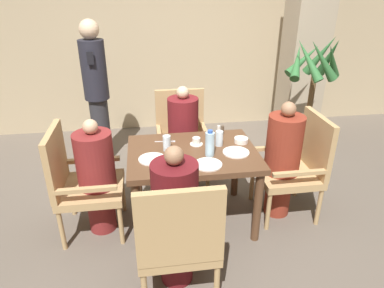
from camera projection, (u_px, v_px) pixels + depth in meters
The scene contains 26 objects.
ground_plane at pixel (193, 219), 3.27m from camera, with size 16.00×16.00×0.00m, color #60564C.
wall_back at pixel (168, 33), 4.81m from camera, with size 8.00×0.06×2.80m.
pillar_stone at pixel (305, 45), 4.21m from camera, with size 0.45×0.45×2.70m.
dining_table at pixel (193, 162), 3.01m from camera, with size 1.12×0.83×0.72m.
chair_left_side at pixel (79, 180), 2.92m from camera, with size 0.55×0.55×0.99m.
diner_in_left_chair at pixel (97, 176), 2.93m from camera, with size 0.32×0.32×1.06m.
chair_far_side at pixel (182, 134), 3.80m from camera, with size 0.55×0.55×0.99m.
diner_in_far_chair at pixel (183, 135), 3.64m from camera, with size 0.32×0.32×1.11m.
chair_right_side at pixel (297, 164), 3.18m from camera, with size 0.55×0.55×0.99m.
diner_in_right_chair at pixel (282, 159), 3.13m from camera, with size 0.32×0.32×1.13m.
chair_near_corner at pixel (178, 237), 2.27m from camera, with size 0.55×0.55×0.99m.
diner_in_near_chair at pixel (175, 216), 2.38m from camera, with size 0.32×0.32×1.11m.
standing_host at pixel (96, 89), 4.02m from camera, with size 0.29×0.32×1.69m.
potted_palm at pixel (306, 126), 3.82m from camera, with size 0.59×0.59×1.58m.
plate_main_left at pixel (152, 159), 2.82m from camera, with size 0.23×0.23×0.01m.
plate_main_right at pixel (236, 152), 2.93m from camera, with size 0.23×0.23×0.01m.
plate_dessert_center at pixel (208, 164), 2.73m from camera, with size 0.23×0.23×0.01m.
teacup_with_saucer at pixel (196, 142), 3.07m from camera, with size 0.12×0.12×0.07m.
bowl_small at pixel (241, 140), 3.11m from camera, with size 0.13×0.13×0.04m.
water_bottle at pixel (210, 144), 2.85m from camera, with size 0.08×0.08×0.23m.
glass_tall_near at pixel (167, 143), 2.95m from camera, with size 0.07×0.07×0.14m.
glass_tall_mid at pixel (209, 141), 2.98m from camera, with size 0.07×0.07×0.14m.
glass_tall_far at pixel (219, 138), 3.04m from camera, with size 0.07×0.07×0.14m.
salt_shaker at pixel (219, 130), 3.28m from camera, with size 0.03×0.03×0.08m.
pepper_shaker at pixel (223, 130), 3.29m from camera, with size 0.03×0.03×0.08m.
fork_beside_plate at pixel (167, 141), 3.14m from camera, with size 0.19×0.04×0.00m.
Camera 1 is at (-0.39, -2.62, 2.05)m, focal length 32.00 mm.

